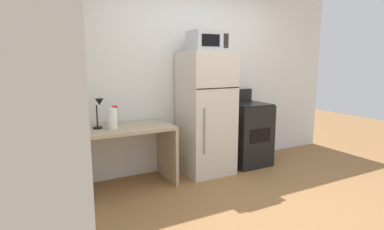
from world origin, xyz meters
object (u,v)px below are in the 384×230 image
Objects in this scene: desk_lamp at (99,108)px; oven_range at (247,133)px; spray_bottle at (115,118)px; desk at (123,145)px; refrigerator at (206,113)px; microwave at (207,41)px; paper_towel_roll at (113,119)px.

desk_lamp is 0.32× the size of oven_range.
spray_bottle is at bearing 176.80° from oven_range.
desk is 0.53m from desk_lamp.
spray_bottle is at bearing 174.40° from refrigerator.
refrigerator is 1.51× the size of oven_range.
paper_towel_roll is at bearing 179.91° from microwave.
spray_bottle is 0.15m from paper_towel_roll.
paper_towel_roll is (0.13, -0.08, -0.12)m from desk_lamp.
desk_lamp reaches higher than paper_towel_roll.
refrigerator is (1.16, -0.00, 0.30)m from desk.
desk_lamp is 0.25m from spray_bottle.
desk is at bearing -64.40° from spray_bottle.
microwave reaches higher than desk_lamp.
desk_lamp reaches higher than spray_bottle.
oven_range is at bearing 0.89° from refrigerator.
desk is 1.09× the size of oven_range.
microwave is at bearing -6.59° from spray_bottle.
desk_lamp is 1.42m from refrigerator.
refrigerator is (1.21, -0.12, -0.02)m from spray_bottle.
oven_range reaches higher than paper_towel_roll.
desk is at bearing -12.21° from desk_lamp.
refrigerator is 0.96m from microwave.
desk is 4.81× the size of spray_bottle.
desk is at bearing 179.86° from refrigerator.
microwave is at bearing -0.09° from paper_towel_roll.
microwave is (1.21, -0.14, 0.94)m from spray_bottle.
desk_lamp is 0.20m from paper_towel_roll.
spray_bottle is 1.54m from microwave.
microwave is (1.41, -0.08, 0.80)m from desk_lamp.
oven_range reaches higher than desk.
spray_bottle reaches higher than desk.
refrigerator is at bearing -5.60° from spray_bottle.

